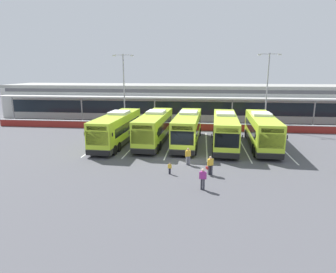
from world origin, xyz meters
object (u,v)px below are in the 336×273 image
Objects in this scene: coach_bus_centre at (188,129)px; lamp_post_west at (124,86)px; coach_bus_rightmost at (262,131)px; pedestrian_with_handbag at (210,165)px; coach_bus_left_centre at (155,128)px; pedestrian_child at (170,168)px; pedestrian_in_dark_coat at (188,156)px; pedestrian_near_bin at (203,178)px; coach_bus_right_centre at (225,131)px; lamp_post_centre at (267,86)px; coach_bus_leftmost at (117,129)px.

coach_bus_centre is 1.11× the size of lamp_post_west.
pedestrian_with_handbag is (-6.05, -10.22, -0.93)m from coach_bus_rightmost.
coach_bus_left_centre is 13.17m from lamp_post_west.
pedestrian_child is at bearing -65.92° from lamp_post_west.
coach_bus_centre is 8.14m from pedestrian_in_dark_coat.
pedestrian_with_handbag reaches higher than pedestrian_child.
pedestrian_with_handbag is 3.25m from pedestrian_near_bin.
lamp_post_west is (-10.42, 10.51, 4.50)m from coach_bus_centre.
pedestrian_in_dark_coat is 1.00× the size of pedestrian_near_bin.
coach_bus_right_centre is 18.96m from lamp_post_west.
pedestrian_child is at bearing -119.37° from lamp_post_centre.
pedestrian_in_dark_coat is at bearing -135.73° from coach_bus_rightmost.
coach_bus_leftmost is 1.11× the size of lamp_post_centre.
coach_bus_rightmost is 7.56× the size of pedestrian_with_handbag.
lamp_post_centre is at bearing 60.63° from pedestrian_child.
lamp_post_west is at bearing 114.08° from pedestrian_child.
lamp_post_west is (-2.16, 11.59, 4.50)m from coach_bus_leftmost.
coach_bus_left_centre is 11.15m from pedestrian_child.
coach_bus_left_centre is 12.44m from coach_bus_rightmost.
lamp_post_west reaches higher than pedestrian_in_dark_coat.
coach_bus_leftmost and coach_bus_left_centre have the same top height.
coach_bus_right_centre is at bearing -121.18° from lamp_post_centre.
coach_bus_centre is (8.26, 1.09, 0.00)m from coach_bus_leftmost.
pedestrian_child is 0.62× the size of pedestrian_near_bin.
pedestrian_near_bin is (10.08, -12.60, -0.91)m from coach_bus_leftmost.
lamp_post_west is at bearing 121.45° from pedestrian_with_handbag.
pedestrian_in_dark_coat is at bearing -59.63° from lamp_post_west.
coach_bus_leftmost reaches higher than pedestrian_in_dark_coat.
coach_bus_left_centre is 1.11× the size of lamp_post_centre.
coach_bus_centre reaches higher than pedestrian_child.
lamp_post_west reaches higher than pedestrian_with_handbag.
coach_bus_centre is 13.84m from pedestrian_near_bin.
coach_bus_leftmost is 16.75m from coach_bus_rightmost.
pedestrian_near_bin is at bearing -47.21° from pedestrian_child.
pedestrian_in_dark_coat is at bearing 103.55° from pedestrian_near_bin.
coach_bus_centre is at bearing 178.15° from coach_bus_rightmost.
pedestrian_with_handbag is at bearing -51.06° from pedestrian_in_dark_coat.
pedestrian_with_handbag is 3.38m from pedestrian_child.
pedestrian_in_dark_coat is 0.15× the size of lamp_post_west.
coach_bus_right_centre is 11.47m from pedestrian_child.
lamp_post_centre is (8.57, 20.99, 5.43)m from pedestrian_with_handbag.
coach_bus_rightmost reaches higher than pedestrian_in_dark_coat.
pedestrian_with_handbag is (-1.88, -9.92, -0.93)m from coach_bus_right_centre.
coach_bus_left_centre is at bearing 176.36° from coach_bus_right_centre.
pedestrian_near_bin is at bearing -51.35° from coach_bus_leftmost.
coach_bus_centre reaches higher than pedestrian_with_handbag.
pedestrian_child is (-5.23, -10.13, -1.24)m from coach_bus_right_centre.
pedestrian_with_handbag is at bearing -58.58° from coach_bus_left_centre.
coach_bus_rightmost is at bearing 47.95° from pedestrian_child.
coach_bus_right_centre is at bearing 79.29° from pedestrian_with_handbag.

